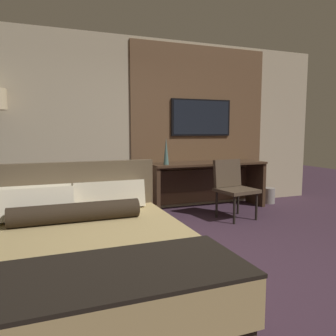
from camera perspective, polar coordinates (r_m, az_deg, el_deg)
ground_plane at (r=3.19m, az=5.38°, el=-17.85°), size 16.00×16.00×0.00m
wall_back_tv_panel at (r=5.40m, az=-5.02°, el=7.39°), size 7.20×0.09×2.80m
bed at (r=2.74m, az=-14.87°, el=-15.34°), size 1.76×2.12×1.00m
desk at (r=5.58m, az=6.73°, el=-1.51°), size 1.99×0.56×0.79m
tv at (r=5.73m, az=5.80°, el=8.72°), size 1.11×0.04×0.62m
desk_chair at (r=5.04m, az=11.15°, el=-2.71°), size 0.60×0.59×0.88m
vase_tall at (r=5.11m, az=-0.33°, el=2.94°), size 0.09×0.09×0.42m
waste_bin at (r=6.26m, az=17.14°, el=-4.60°), size 0.22×0.22×0.28m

